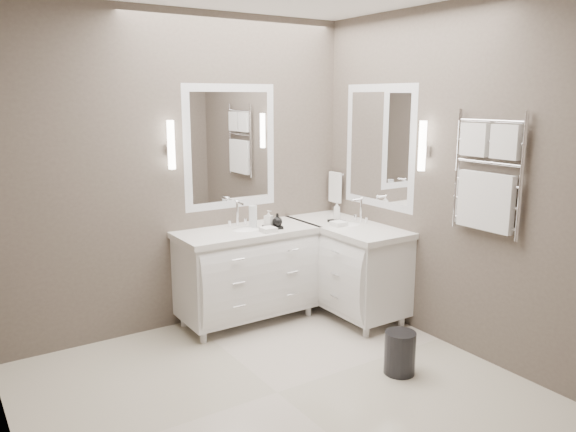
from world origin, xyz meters
TOP-DOWN VIEW (x-y plane):
  - floor at (0.00, 0.00)m, footprint 3.20×3.00m
  - wall_back at (0.00, 1.50)m, footprint 3.20×0.01m
  - wall_front at (0.00, -1.50)m, footprint 3.20×0.01m
  - wall_right at (1.60, 0.00)m, footprint 0.01×3.00m
  - vanity_back at (0.45, 1.23)m, footprint 1.24×0.59m
  - vanity_right at (1.33, 0.90)m, footprint 0.59×1.24m
  - mirror_back at (0.45, 1.49)m, footprint 0.90×0.02m
  - mirror_right at (1.59, 0.80)m, footprint 0.02×0.90m
  - sconce_back at (-0.13, 1.43)m, footprint 0.06×0.06m
  - sconce_right at (1.53, 0.22)m, footprint 0.06×0.06m
  - towel_bar_corner at (1.54, 1.36)m, footprint 0.03×0.22m
  - towel_ladder at (1.55, -0.40)m, footprint 0.06×0.58m
  - waste_bin at (0.90, -0.25)m, footprint 0.26×0.26m
  - amenity_tray_back at (0.66, 1.12)m, footprint 0.19×0.16m
  - amenity_tray_right at (1.28, 1.01)m, footprint 0.11×0.14m
  - water_bottle at (0.52, 1.22)m, footprint 0.08×0.08m
  - soap_bottle_a at (0.63, 1.14)m, footprint 0.08×0.08m
  - soap_bottle_b at (0.69, 1.09)m, footprint 0.10×0.10m
  - soap_bottle_c at (1.28, 1.01)m, footprint 0.09×0.09m

SIDE VIEW (x-z plane):
  - floor at x=0.00m, z-range -0.01..0.00m
  - waste_bin at x=0.90m, z-range 0.00..0.32m
  - vanity_back at x=0.45m, z-range 0.00..0.97m
  - vanity_right at x=1.33m, z-range 0.00..0.97m
  - amenity_tray_right at x=1.28m, z-range 0.85..0.87m
  - amenity_tray_back at x=0.66m, z-range 0.85..0.87m
  - soap_bottle_b at x=0.69m, z-range 0.87..0.99m
  - soap_bottle_a at x=0.63m, z-range 0.87..1.01m
  - water_bottle at x=0.52m, z-range 0.85..1.05m
  - soap_bottle_c at x=1.28m, z-range 0.87..1.05m
  - towel_bar_corner at x=1.54m, z-range 0.97..1.27m
  - wall_back at x=0.00m, z-range 0.00..2.70m
  - wall_front at x=0.00m, z-range 0.00..2.70m
  - wall_right at x=1.60m, z-range 0.00..2.70m
  - towel_ladder at x=1.55m, z-range 0.94..1.84m
  - mirror_back at x=0.45m, z-range 1.00..2.10m
  - mirror_right at x=1.59m, z-range 1.00..2.10m
  - sconce_back at x=-0.13m, z-range 1.39..1.79m
  - sconce_right at x=1.53m, z-range 1.39..1.79m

